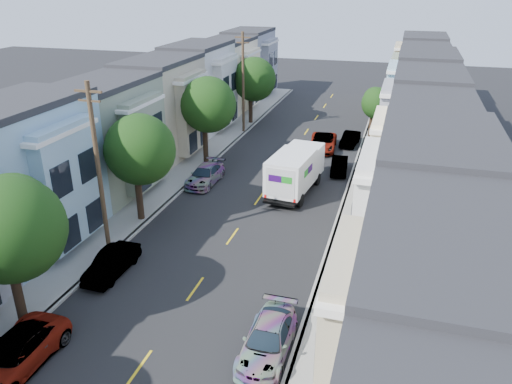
{
  "coord_description": "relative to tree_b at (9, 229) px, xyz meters",
  "views": [
    {
      "loc": [
        9.26,
        -20.12,
        15.02
      ],
      "look_at": [
        0.87,
        8.31,
        2.2
      ],
      "focal_mm": 35.0,
      "sensor_mm": 36.0,
      "label": 1
    }
  ],
  "objects": [
    {
      "name": "tree_b",
      "position": [
        0.0,
        0.0,
        0.0
      ],
      "size": [
        4.7,
        4.7,
        7.42
      ],
      "color": "black",
      "rests_on": "ground"
    },
    {
      "name": "townhouse_row_right",
      "position": [
        17.45,
        19.91,
        -5.05
      ],
      "size": [
        5.0,
        70.0,
        8.5
      ],
      "primitive_type": "cube",
      "color": "#FFEEC6",
      "rests_on": "ground"
    },
    {
      "name": "utility_pole_near",
      "position": [
        0.0,
        6.91,
        0.1
      ],
      "size": [
        1.6,
        0.26,
        10.0
      ],
      "color": "#42301E",
      "rests_on": "ground"
    },
    {
      "name": "tree_e",
      "position": [
        0.0,
        36.42,
        -0.15
      ],
      "size": [
        4.7,
        4.7,
        7.27
      ],
      "color": "black",
      "rests_on": "ground"
    },
    {
      "name": "lead_sedan",
      "position": [
        8.89,
        29.52,
        -4.33
      ],
      "size": [
        2.8,
        5.36,
        1.44
      ],
      "primitive_type": "imported",
      "rotation": [
        0.0,
        0.0,
        0.08
      ],
      "color": "black",
      "rests_on": "ground"
    },
    {
      "name": "parked_right_b",
      "position": [
        11.2,
        1.34,
        -4.36
      ],
      "size": [
        1.95,
        4.61,
        1.38
      ],
      "primitive_type": "imported",
      "rotation": [
        0.0,
        0.0,
        0.0
      ],
      "color": "silver",
      "rests_on": "ground"
    },
    {
      "name": "tree_c",
      "position": [
        -0.0,
        11.36,
        -0.06
      ],
      "size": [
        4.51,
        4.51,
        7.28
      ],
      "color": "black",
      "rests_on": "ground"
    },
    {
      "name": "parked_left_b",
      "position": [
        1.4,
        -2.54,
        -4.34
      ],
      "size": [
        2.4,
        5.14,
        1.42
      ],
      "primitive_type": "imported",
      "rotation": [
        0.0,
        0.0,
        -0.01
      ],
      "color": "black",
      "rests_on": "ground"
    },
    {
      "name": "ground",
      "position": [
        6.3,
        4.91,
        -5.05
      ],
      "size": [
        160.0,
        160.0,
        0.0
      ],
      "primitive_type": "plane",
      "color": "black",
      "rests_on": "ground"
    },
    {
      "name": "parked_left_d",
      "position": [
        1.4,
        18.64,
        -4.35
      ],
      "size": [
        2.03,
        4.69,
        1.4
      ],
      "primitive_type": "imported",
      "rotation": [
        0.0,
        0.0,
        -0.02
      ],
      "color": "#431A0C",
      "rests_on": "ground"
    },
    {
      "name": "tree_far_r",
      "position": [
        13.2,
        34.44,
        -1.46
      ],
      "size": [
        3.1,
        3.1,
        5.18
      ],
      "color": "black",
      "rests_on": "ground"
    },
    {
      "name": "tree_d",
      "position": [
        -0.0,
        23.07,
        0.13
      ],
      "size": [
        4.7,
        4.7,
        7.55
      ],
      "color": "black",
      "rests_on": "ground"
    },
    {
      "name": "curb_left",
      "position": [
        0.25,
        19.91,
        -4.98
      ],
      "size": [
        0.3,
        70.0,
        0.15
      ],
      "primitive_type": "cube",
      "color": "gray",
      "rests_on": "ground"
    },
    {
      "name": "road_slab",
      "position": [
        6.3,
        19.91,
        -5.04
      ],
      "size": [
        12.0,
        70.0,
        0.02
      ],
      "primitive_type": "cube",
      "color": "black",
      "rests_on": "ground"
    },
    {
      "name": "sidewalk_left",
      "position": [
        -1.05,
        19.91,
        -4.98
      ],
      "size": [
        2.6,
        70.0,
        0.15
      ],
      "primitive_type": "cube",
      "color": "gray",
      "rests_on": "ground"
    },
    {
      "name": "parked_left_c",
      "position": [
        1.4,
        4.98,
        -4.38
      ],
      "size": [
        1.43,
        4.01,
        1.33
      ],
      "primitive_type": "imported",
      "rotation": [
        0.0,
        0.0,
        -0.0
      ],
      "color": "silver",
      "rests_on": "ground"
    },
    {
      "name": "centerline",
      "position": [
        6.3,
        19.91,
        -5.05
      ],
      "size": [
        0.12,
        70.0,
        0.01
      ],
      "primitive_type": "cube",
      "color": "gold",
      "rests_on": "ground"
    },
    {
      "name": "fedex_truck",
      "position": [
        8.54,
        18.88,
        -3.23
      ],
      "size": [
        2.62,
        6.79,
        3.26
      ],
      "rotation": [
        0.0,
        0.0,
        -0.11
      ],
      "color": "silver",
      "rests_on": "ground"
    },
    {
      "name": "sidewalk_right",
      "position": [
        13.65,
        19.91,
        -4.98
      ],
      "size": [
        2.6,
        70.0,
        0.15
      ],
      "primitive_type": "cube",
      "color": "gray",
      "rests_on": "ground"
    },
    {
      "name": "parked_right_c",
      "position": [
        11.2,
        23.99,
        -4.43
      ],
      "size": [
        1.63,
        3.8,
        1.23
      ],
      "primitive_type": "imported",
      "rotation": [
        0.0,
        0.0,
        0.09
      ],
      "color": "black",
      "rests_on": "ground"
    },
    {
      "name": "curb_right",
      "position": [
        12.35,
        19.91,
        -4.98
      ],
      "size": [
        0.3,
        70.0,
        0.15
      ],
      "primitive_type": "cube",
      "color": "gray",
      "rests_on": "ground"
    },
    {
      "name": "townhouse_row_left",
      "position": [
        -4.85,
        19.91,
        -5.05
      ],
      "size": [
        5.0,
        70.0,
        8.5
      ],
      "primitive_type": "cube",
      "color": "#FFEEC6",
      "rests_on": "ground"
    },
    {
      "name": "utility_pole_far",
      "position": [
        0.0,
        32.91,
        0.1
      ],
      "size": [
        1.6,
        0.26,
        10.0
      ],
      "color": "#42301E",
      "rests_on": "ground"
    },
    {
      "name": "parked_right_d",
      "position": [
        11.2,
        31.63,
        -4.42
      ],
      "size": [
        1.69,
        3.91,
        1.27
      ],
      "primitive_type": "imported",
      "rotation": [
        0.0,
        0.0,
        -0.09
      ],
      "color": "#0C223A",
      "rests_on": "ground"
    }
  ]
}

